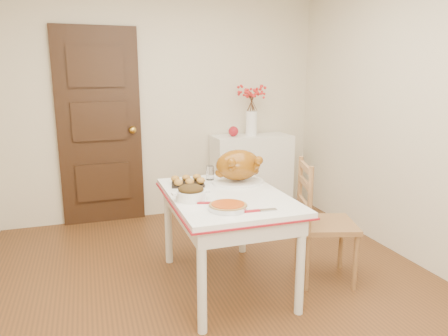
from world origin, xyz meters
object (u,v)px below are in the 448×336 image
object	(u,v)px
kitchen_table	(226,240)
pumpkin_pie	(228,206)
sideboard	(251,174)
chair_oak	(327,221)
turkey_platter	(238,167)

from	to	relation	value
kitchen_table	pumpkin_pie	distance (m)	0.54
sideboard	kitchen_table	bearing A→B (deg)	-118.21
chair_oak	sideboard	bearing A→B (deg)	14.39
sideboard	chair_oak	distance (m)	1.75
kitchen_table	chair_oak	distance (m)	0.79
sideboard	kitchen_table	size ratio (longest dim) A/B	0.74
kitchen_table	chair_oak	xyz separation A→B (m)	(0.76, -0.15, 0.11)
chair_oak	kitchen_table	bearing A→B (deg)	95.91
sideboard	pumpkin_pie	distance (m)	2.19
turkey_platter	pumpkin_pie	world-z (taller)	turkey_platter
sideboard	chair_oak	size ratio (longest dim) A/B	0.95
kitchen_table	chair_oak	size ratio (longest dim) A/B	1.28
kitchen_table	chair_oak	bearing A→B (deg)	-11.46
kitchen_table	turkey_platter	world-z (taller)	turkey_platter
chair_oak	turkey_platter	world-z (taller)	turkey_platter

